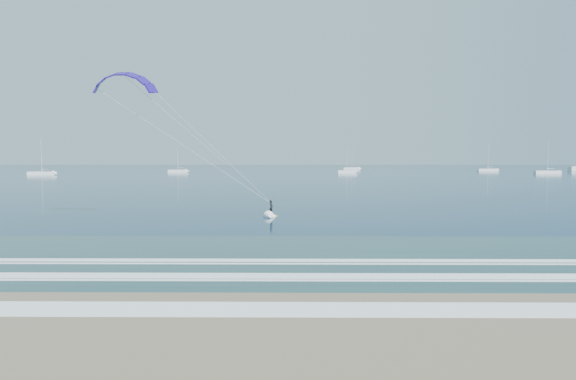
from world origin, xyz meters
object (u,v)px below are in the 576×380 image
(kitesurfer_rig, at_px, (201,143))
(sailboat_1, at_px, (178,171))
(sailboat_2, at_px, (347,172))
(sailboat_4, at_px, (488,170))
(sailboat_5, at_px, (547,172))
(sailboat_3, at_px, (352,168))
(sailboat_0, at_px, (42,173))

(kitesurfer_rig, relative_size, sailboat_1, 1.57)
(sailboat_2, relative_size, sailboat_4, 0.82)
(sailboat_5, bearing_deg, sailboat_3, 134.17)
(kitesurfer_rig, xyz_separation_m, sailboat_2, (30.69, 157.00, -6.87))
(kitesurfer_rig, height_order, sailboat_0, kitesurfer_rig)
(sailboat_2, height_order, sailboat_3, sailboat_3)
(sailboat_2, distance_m, sailboat_3, 66.63)
(sailboat_1, relative_size, sailboat_3, 0.94)
(sailboat_2, bearing_deg, sailboat_1, 171.47)
(kitesurfer_rig, distance_m, sailboat_2, 160.11)
(sailboat_3, bearing_deg, sailboat_1, -145.36)
(sailboat_0, height_order, sailboat_3, sailboat_0)
(sailboat_4, bearing_deg, sailboat_3, 151.20)
(sailboat_1, height_order, sailboat_2, sailboat_1)
(sailboat_0, xyz_separation_m, sailboat_3, (122.95, 86.39, -0.01))
(sailboat_2, xyz_separation_m, sailboat_4, (69.20, 33.16, 0.01))
(sailboat_0, relative_size, sailboat_2, 1.29)
(sailboat_1, xyz_separation_m, sailboat_5, (148.71, -15.24, 0.01))
(sailboat_3, height_order, sailboat_4, sailboat_4)
(sailboat_0, xyz_separation_m, sailboat_1, (42.82, 31.03, -0.01))
(sailboat_1, relative_size, sailboat_4, 0.90)
(sailboat_2, xyz_separation_m, sailboat_5, (78.14, -4.66, 0.02))
(sailboat_2, distance_m, sailboat_5, 78.28)
(kitesurfer_rig, xyz_separation_m, sailboat_1, (-39.87, 167.58, -6.86))
(sailboat_2, relative_size, sailboat_5, 0.77)
(sailboat_3, relative_size, sailboat_4, 0.95)
(sailboat_0, bearing_deg, sailboat_1, 35.93)
(kitesurfer_rig, xyz_separation_m, sailboat_4, (99.88, 190.16, -6.85))
(sailboat_3, xyz_separation_m, sailboat_5, (68.57, -70.60, 0.01))
(kitesurfer_rig, distance_m, sailboat_0, 159.78)
(sailboat_1, bearing_deg, sailboat_5, -5.85)
(sailboat_0, bearing_deg, sailboat_5, 4.71)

